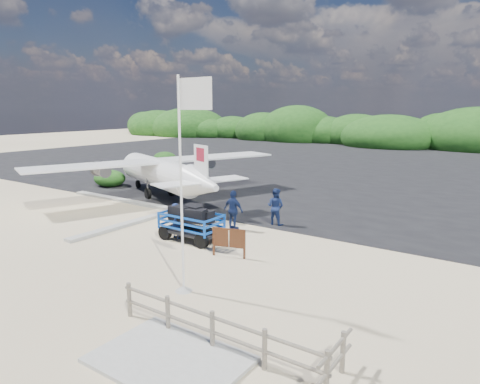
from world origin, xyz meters
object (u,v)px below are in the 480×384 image
object	(u,v)px
flagpole	(184,291)
crew_a	(176,221)
signboard	(229,257)
crew_c	(233,210)
crew_b	(275,207)
baggage_cart	(192,240)

from	to	relation	value
flagpole	crew_a	size ratio (longest dim) A/B	4.16
signboard	flagpole	bearing A→B (deg)	-95.00
flagpole	crew_c	bearing A→B (deg)	112.49
crew_c	crew_a	bearing A→B (deg)	68.49
signboard	crew_b	size ratio (longest dim) A/B	0.78
crew_a	baggage_cart	bearing A→B (deg)	-162.32
signboard	crew_a	xyz separation A→B (m)	(-3.44, 0.66, 0.82)
baggage_cart	signboard	distance (m)	2.76
flagpole	crew_b	distance (m)	8.81
flagpole	signboard	size ratio (longest dim) A/B	4.66
flagpole	crew_b	bearing A→B (deg)	100.08
baggage_cart	crew_a	size ratio (longest dim) A/B	1.82
crew_b	crew_c	bearing A→B (deg)	54.47
crew_c	flagpole	bearing A→B (deg)	117.76
baggage_cart	crew_a	bearing A→B (deg)	-170.17
crew_b	crew_c	size ratio (longest dim) A/B	0.97
flagpole	crew_c	world-z (taller)	flagpole
baggage_cart	crew_b	bearing A→B (deg)	68.34
baggage_cart	crew_b	xyz separation A→B (m)	(1.78, 4.40, 0.94)
flagpole	crew_b	world-z (taller)	flagpole
flagpole	crew_a	distance (m)	5.86
crew_a	crew_b	distance (m)	5.22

